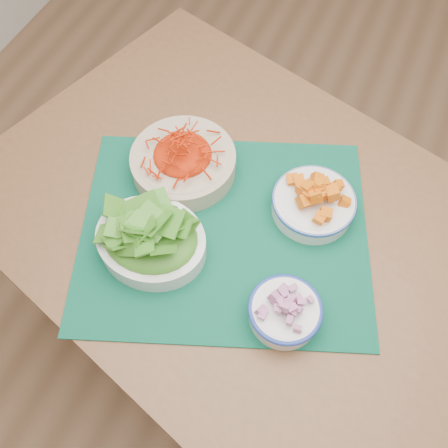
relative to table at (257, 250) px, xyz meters
The scene contains 7 objects.
ground 0.70m from the table, 57.28° to the left, with size 4.00×4.00×0.00m, color #906646.
table is the anchor object (origin of this frame).
placemat 0.12m from the table, 149.56° to the right, with size 0.59×0.48×0.00m, color #033425.
carrot_bowl 0.26m from the table, 161.29° to the left, with size 0.23×0.23×0.08m.
squash_bowl 0.18m from the table, 44.70° to the left, with size 0.21×0.21×0.08m.
lettuce_bowl 0.27m from the table, 144.25° to the right, with size 0.22×0.19×0.10m.
onion_bowl 0.24m from the table, 55.97° to the right, with size 0.14×0.14×0.07m.
Camera 1 is at (0.00, -0.71, 1.65)m, focal length 40.00 mm.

